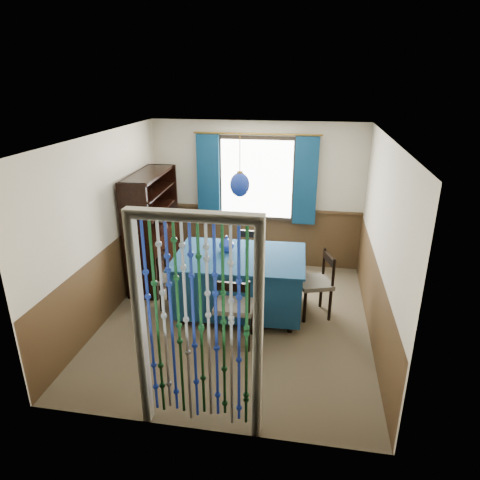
% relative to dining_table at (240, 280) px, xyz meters
% --- Properties ---
extents(floor, '(4.00, 4.00, 0.00)m').
position_rel_dining_table_xyz_m(floor, '(-0.00, -0.26, -0.49)').
color(floor, brown).
rests_on(floor, ground).
extents(ceiling, '(4.00, 4.00, 0.00)m').
position_rel_dining_table_xyz_m(ceiling, '(-0.00, -0.26, 2.01)').
color(ceiling, silver).
rests_on(ceiling, ground).
extents(wall_back, '(3.60, 0.00, 3.60)m').
position_rel_dining_table_xyz_m(wall_back, '(-0.00, 1.74, 0.76)').
color(wall_back, beige).
rests_on(wall_back, ground).
extents(wall_front, '(3.60, 0.00, 3.60)m').
position_rel_dining_table_xyz_m(wall_front, '(-0.00, -2.26, 0.76)').
color(wall_front, beige).
rests_on(wall_front, ground).
extents(wall_left, '(0.00, 4.00, 4.00)m').
position_rel_dining_table_xyz_m(wall_left, '(-1.80, -0.26, 0.76)').
color(wall_left, beige).
rests_on(wall_left, ground).
extents(wall_right, '(0.00, 4.00, 4.00)m').
position_rel_dining_table_xyz_m(wall_right, '(1.80, -0.26, 0.76)').
color(wall_right, beige).
rests_on(wall_right, ground).
extents(wainscot_back, '(3.60, 0.00, 3.60)m').
position_rel_dining_table_xyz_m(wainscot_back, '(-0.00, 1.73, 0.01)').
color(wainscot_back, '#442F1A').
rests_on(wainscot_back, ground).
extents(wainscot_front, '(3.60, 0.00, 3.60)m').
position_rel_dining_table_xyz_m(wainscot_front, '(-0.00, -2.24, 0.01)').
color(wainscot_front, '#442F1A').
rests_on(wainscot_front, ground).
extents(wainscot_left, '(0.00, 4.00, 4.00)m').
position_rel_dining_table_xyz_m(wainscot_left, '(-1.79, -0.26, 0.01)').
color(wainscot_left, '#442F1A').
rests_on(wainscot_left, ground).
extents(wainscot_right, '(0.00, 4.00, 4.00)m').
position_rel_dining_table_xyz_m(wainscot_right, '(1.78, -0.26, 0.01)').
color(wainscot_right, '#442F1A').
rests_on(wainscot_right, ground).
extents(window, '(1.32, 0.12, 1.42)m').
position_rel_dining_table_xyz_m(window, '(-0.00, 1.69, 1.06)').
color(window, black).
rests_on(window, wall_back).
extents(doorway, '(1.16, 0.12, 2.18)m').
position_rel_dining_table_xyz_m(doorway, '(-0.00, -2.20, 0.56)').
color(doorway, silver).
rests_on(doorway, ground).
extents(dining_table, '(1.82, 1.28, 0.86)m').
position_rel_dining_table_xyz_m(dining_table, '(0.00, 0.00, 0.00)').
color(dining_table, navy).
rests_on(dining_table, floor).
extents(chair_near, '(0.48, 0.46, 0.96)m').
position_rel_dining_table_xyz_m(chair_near, '(0.06, -0.78, 0.02)').
color(chair_near, black).
rests_on(chair_near, floor).
extents(chair_far, '(0.48, 0.46, 0.95)m').
position_rel_dining_table_xyz_m(chair_far, '(0.02, 0.73, 0.01)').
color(chair_far, black).
rests_on(chair_far, floor).
extents(chair_left, '(0.41, 0.42, 0.83)m').
position_rel_dining_table_xyz_m(chair_left, '(-0.99, -0.03, -0.05)').
color(chair_left, black).
rests_on(chair_left, floor).
extents(chair_right, '(0.56, 0.57, 0.93)m').
position_rel_dining_table_xyz_m(chair_right, '(1.06, 0.09, -0.00)').
color(chair_right, black).
rests_on(chair_right, floor).
extents(sideboard, '(0.54, 1.40, 1.80)m').
position_rel_dining_table_xyz_m(sideboard, '(-1.55, 0.74, 0.13)').
color(sideboard, black).
rests_on(sideboard, floor).
extents(pendant_lamp, '(0.26, 0.26, 0.79)m').
position_rel_dining_table_xyz_m(pendant_lamp, '(-0.00, 0.00, 1.37)').
color(pendant_lamp, olive).
rests_on(pendant_lamp, ceiling).
extents(vase_table, '(0.23, 0.23, 0.21)m').
position_rel_dining_table_xyz_m(vase_table, '(-0.21, 0.14, 0.47)').
color(vase_table, navy).
rests_on(vase_table, dining_table).
extents(bowl_shelf, '(0.26, 0.26, 0.05)m').
position_rel_dining_table_xyz_m(bowl_shelf, '(-1.49, 0.48, 0.76)').
color(bowl_shelf, beige).
rests_on(bowl_shelf, sideboard).
extents(vase_sideboard, '(0.20, 0.20, 0.20)m').
position_rel_dining_table_xyz_m(vase_sideboard, '(-1.49, 1.08, 0.51)').
color(vase_sideboard, beige).
rests_on(vase_sideboard, sideboard).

